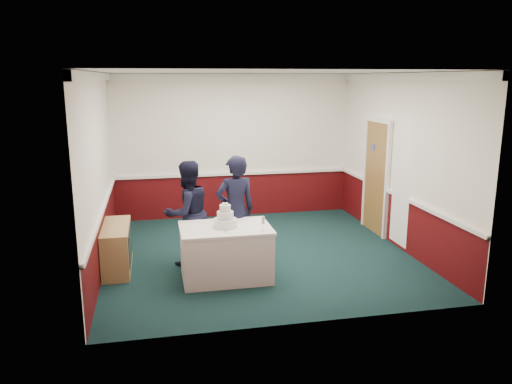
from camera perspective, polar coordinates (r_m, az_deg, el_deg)
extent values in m
plane|color=black|center=(8.51, 0.24, -7.08)|extent=(5.00, 5.00, 0.00)
cube|color=white|center=(10.52, -2.56, 5.21)|extent=(5.00, 0.05, 3.00)
cube|color=white|center=(7.99, -17.41, 2.17)|extent=(0.05, 5.00, 3.00)
cube|color=white|center=(8.96, 15.96, 3.37)|extent=(0.05, 5.00, 3.00)
cube|color=white|center=(7.99, 0.27, 13.40)|extent=(5.00, 5.00, 0.05)
cube|color=#47090C|center=(10.72, -2.51, -0.36)|extent=(5.00, 0.02, 0.90)
cube|color=white|center=(10.61, -2.53, 2.10)|extent=(4.98, 0.05, 0.06)
cube|color=white|center=(10.41, -2.63, 13.02)|extent=(5.00, 0.08, 0.12)
cube|color=olive|center=(9.74, 13.59, 1.55)|extent=(0.05, 0.90, 2.10)
cube|color=#234799|center=(9.76, 13.23, 4.99)|extent=(0.01, 0.12, 0.12)
cube|color=white|center=(8.77, 16.27, 1.16)|extent=(0.02, 0.60, 2.20)
cube|color=#9F824D|center=(8.04, -15.61, -6.14)|extent=(0.40, 1.20, 0.70)
cube|color=black|center=(8.01, -14.16, -5.74)|extent=(0.01, 1.00, 0.50)
cube|color=white|center=(7.42, -3.47, -7.02)|extent=(1.28, 0.88, 0.76)
cube|color=white|center=(7.30, -3.52, -4.14)|extent=(1.32, 0.92, 0.04)
cylinder|color=white|center=(7.28, -3.52, -3.54)|extent=(0.34, 0.34, 0.12)
cylinder|color=silver|center=(7.29, -3.52, -3.89)|extent=(0.35, 0.35, 0.03)
cylinder|color=white|center=(7.24, -3.54, -2.67)|extent=(0.24, 0.24, 0.11)
cylinder|color=silver|center=(7.26, -3.53, -2.99)|extent=(0.25, 0.25, 0.02)
cylinder|color=white|center=(7.22, -3.55, -1.86)|extent=(0.16, 0.16, 0.10)
cylinder|color=silver|center=(7.23, -3.54, -2.16)|extent=(0.17, 0.17, 0.02)
sphere|color=#EDE5C9|center=(7.20, -3.55, -1.35)|extent=(0.03, 0.03, 0.03)
sphere|color=#EDE5C9|center=(7.22, -3.35, -1.31)|extent=(0.03, 0.03, 0.03)
sphere|color=#EDE5C9|center=(7.22, -3.74, -1.31)|extent=(0.03, 0.03, 0.03)
sphere|color=#EDE5C9|center=(7.18, -3.39, -1.38)|extent=(0.03, 0.03, 0.03)
sphere|color=#EDE5C9|center=(7.18, -3.75, -1.38)|extent=(0.03, 0.03, 0.03)
cube|color=silver|center=(7.10, -3.52, -4.45)|extent=(0.02, 0.22, 0.00)
cylinder|color=silver|center=(7.11, 0.81, -4.38)|extent=(0.05, 0.05, 0.01)
cylinder|color=silver|center=(7.10, 0.81, -4.02)|extent=(0.01, 0.01, 0.09)
cylinder|color=silver|center=(7.07, 0.81, -3.24)|extent=(0.04, 0.04, 0.11)
imported|color=black|center=(7.93, -7.84, -2.39)|extent=(1.01, 0.93, 1.66)
imported|color=black|center=(7.83, -2.36, -2.13)|extent=(0.70, 0.52, 1.76)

